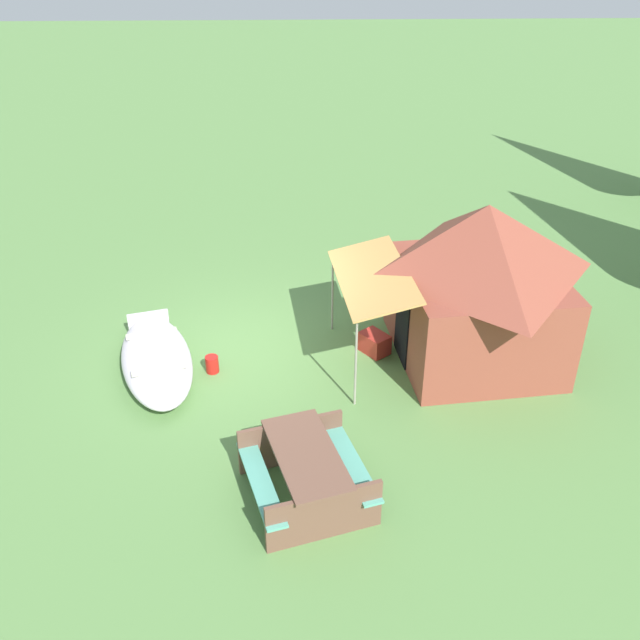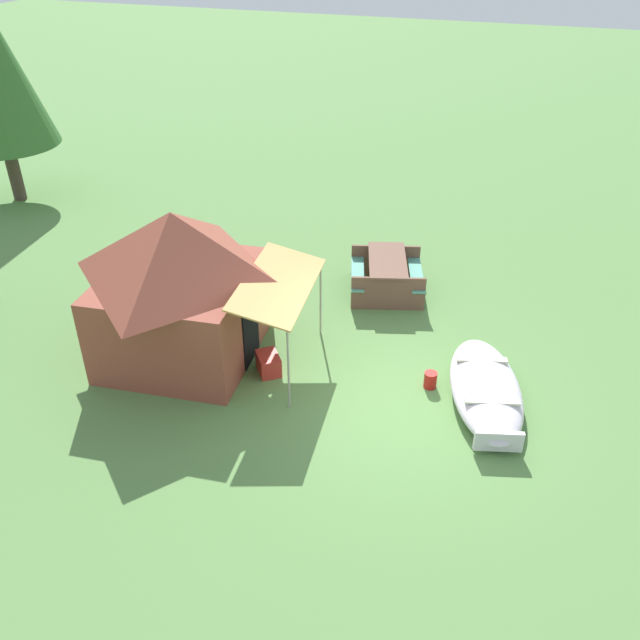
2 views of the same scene
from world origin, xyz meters
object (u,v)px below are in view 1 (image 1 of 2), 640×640
Objects in this scene: beached_rowboat at (156,359)px; fuel_can at (212,364)px; cooler_box at (374,343)px; canvas_cabin_tent at (479,281)px; picnic_table at (307,470)px.

beached_rowboat is 0.91m from fuel_can.
cooler_box is 1.70× the size of fuel_can.
beached_rowboat is 0.76× the size of canvas_cabin_tent.
beached_rowboat is 5.39m from canvas_cabin_tent.
canvas_cabin_tent reaches higher than picnic_table.
beached_rowboat reaches higher than cooler_box.
beached_rowboat is at bearing -93.36° from fuel_can.
picnic_table reaches higher than cooler_box.
fuel_can is (-2.88, -1.49, -0.32)m from picnic_table.
picnic_table is (2.94, 2.40, 0.23)m from beached_rowboat.
picnic_table is at bearing 39.24° from beached_rowboat.
fuel_can is at bearing -79.77° from cooler_box.
cooler_box reaches higher than fuel_can.
picnic_table is 4.02× the size of cooler_box.
picnic_table is 6.83× the size of fuel_can.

